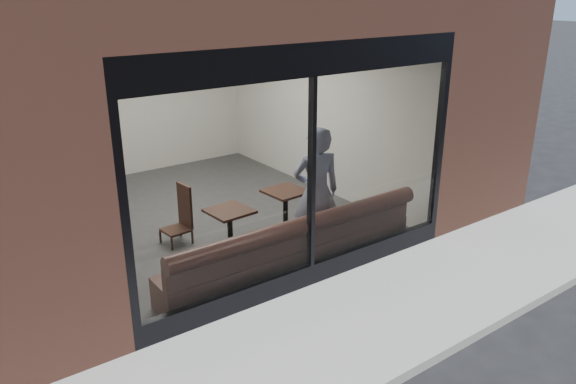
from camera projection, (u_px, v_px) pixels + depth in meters
ground at (427, 360)px, 6.07m from camera, size 120.00×120.00×0.00m
sidewalk_near at (363, 318)px, 6.83m from camera, size 40.00×2.00×0.01m
kerb_near at (431, 358)px, 6.02m from camera, size 40.00×0.10×0.12m
host_building_pier_right at (280, 82)px, 13.65m from camera, size 2.50×12.00×3.20m
host_building_backfill at (86, 80)px, 13.84m from camera, size 5.00×6.00×3.20m
cafe_floor at (206, 215)px, 9.85m from camera, size 6.00×6.00×0.00m
cafe_ceiling at (196, 28)px, 8.75m from camera, size 6.00×6.00×0.00m
cafe_wall_back at (132, 99)px, 11.56m from camera, size 5.00×0.00×5.00m
cafe_wall_left at (44, 152)px, 7.92m from camera, size 0.00×6.00×6.00m
cafe_wall_right at (318, 109)px, 10.68m from camera, size 0.00×6.00×6.00m
storefront_kick at (310, 274)px, 7.57m from camera, size 5.00×0.10×0.30m
storefront_header at (313, 59)px, 6.58m from camera, size 5.00×0.10×0.40m
storefront_mullion at (312, 176)px, 7.09m from camera, size 0.06×0.10×2.50m
storefront_glass at (313, 177)px, 7.06m from camera, size 4.80×0.00×4.80m
banquette at (292, 258)px, 7.85m from camera, size 4.00×0.55×0.45m
person at (316, 192)px, 8.19m from camera, size 0.83×0.67×1.96m
cafe_table_left at (229, 211)px, 8.12m from camera, size 0.63×0.63×0.04m
cafe_table_right at (285, 192)px, 8.89m from camera, size 0.64×0.64×0.04m
cafe_chair_left at (176, 230)px, 8.71m from camera, size 0.41×0.41×0.04m
wall_poster at (58, 169)px, 7.61m from camera, size 0.02×0.55×0.74m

